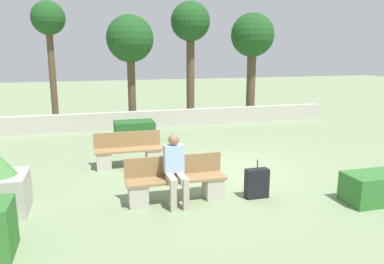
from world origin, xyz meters
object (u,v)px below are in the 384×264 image
object	(u,v)px
bench_front	(176,184)
planter_corner_left	(0,188)
bench_left_side	(129,154)
tree_leftmost	(49,24)
tree_center_right	(190,26)
tree_rightmost	(252,38)
tree_center_left	(130,41)
suitcase	(257,183)
person_seated_man	(175,166)

from	to	relation	value
bench_front	planter_corner_left	world-z (taller)	planter_corner_left
bench_front	bench_left_side	xyz separation A→B (m)	(-0.66, 2.50, -0.01)
tree_leftmost	tree_center_right	distance (m)	5.60
bench_left_side	tree_leftmost	distance (m)	7.62
bench_front	tree_rightmost	distance (m)	10.43
bench_left_side	tree_center_left	size ratio (longest dim) A/B	0.40
tree_leftmost	bench_left_side	bearing A→B (deg)	-70.80
tree_leftmost	tree_rightmost	xyz separation A→B (m)	(8.23, -0.46, -0.46)
tree_center_left	tree_rightmost	size ratio (longest dim) A/B	0.96
bench_front	tree_rightmost	size ratio (longest dim) A/B	0.44
bench_front	tree_leftmost	bearing A→B (deg)	108.00
planter_corner_left	tree_center_right	world-z (taller)	tree_center_right
bench_front	tree_center_right	world-z (taller)	tree_center_right
suitcase	tree_center_left	xyz separation A→B (m)	(-1.47, 8.69, 3.01)
tree_center_right	bench_left_side	bearing A→B (deg)	-118.04
tree_leftmost	tree_center_left	xyz separation A→B (m)	(3.01, -0.45, -0.60)
bench_left_side	suitcase	xyz separation A→B (m)	(2.27, -2.78, -0.03)
bench_front	suitcase	bearing A→B (deg)	-10.18
bench_front	tree_leftmost	xyz separation A→B (m)	(-2.88, 8.85, 3.56)
tree_center_left	suitcase	bearing A→B (deg)	-80.39
person_seated_man	tree_rightmost	distance (m)	10.45
planter_corner_left	suitcase	bearing A→B (deg)	-6.77
suitcase	tree_center_right	bearing A→B (deg)	83.03
bench_left_side	person_seated_man	size ratio (longest dim) A/B	1.26
person_seated_man	tree_rightmost	bearing A→B (deg)	57.65
planter_corner_left	bench_left_side	bearing A→B (deg)	40.92
tree_leftmost	tree_center_right	size ratio (longest dim) A/B	0.96
bench_left_side	tree_rightmost	size ratio (longest dim) A/B	0.38
planter_corner_left	suitcase	xyz separation A→B (m)	(4.82, -0.57, -0.18)
bench_left_side	tree_rightmost	distance (m)	8.98
planter_corner_left	tree_rightmost	world-z (taller)	tree_rightmost
tree_center_left	tree_rightmost	bearing A→B (deg)	-0.11
tree_rightmost	tree_leftmost	bearing A→B (deg)	176.80
planter_corner_left	tree_center_left	distance (m)	9.22
tree_leftmost	tree_center_right	xyz separation A→B (m)	(5.60, 0.01, 0.02)
person_seated_man	tree_center_left	size ratio (longest dim) A/B	0.32
bench_left_side	tree_leftmost	world-z (taller)	tree_leftmost
suitcase	tree_rightmost	xyz separation A→B (m)	(3.75, 8.68, 3.14)
planter_corner_left	tree_leftmost	bearing A→B (deg)	87.74
bench_left_side	planter_corner_left	xyz separation A→B (m)	(-2.55, -2.21, 0.15)
bench_left_side	planter_corner_left	world-z (taller)	planter_corner_left
tree_center_right	person_seated_man	bearing A→B (deg)	-107.12
planter_corner_left	suitcase	world-z (taller)	planter_corner_left
planter_corner_left	tree_center_left	xyz separation A→B (m)	(3.35, 8.12, 2.82)
person_seated_man	tree_center_left	bearing A→B (deg)	88.78
person_seated_man	suitcase	size ratio (longest dim) A/B	1.70
bench_left_side	person_seated_man	bearing A→B (deg)	-75.68
suitcase	tree_leftmost	world-z (taller)	tree_leftmost
person_seated_man	suitcase	xyz separation A→B (m)	(1.65, -0.15, -0.46)
tree_center_left	tree_rightmost	xyz separation A→B (m)	(5.22, -0.01, 0.14)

